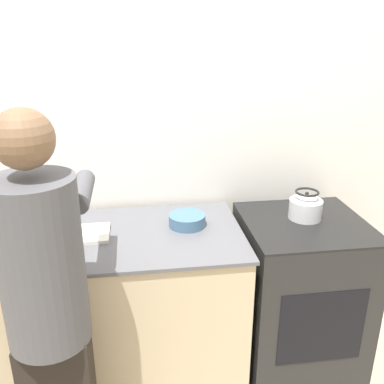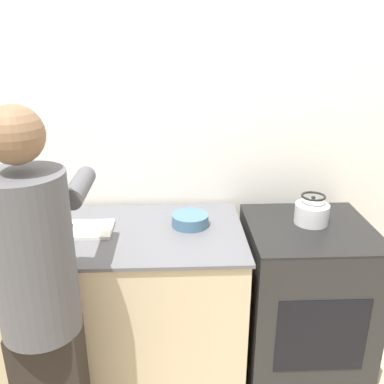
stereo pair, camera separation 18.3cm
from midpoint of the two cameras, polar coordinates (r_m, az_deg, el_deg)
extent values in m
cube|color=white|center=(2.42, -2.05, 7.38)|extent=(8.00, 0.05, 2.60)
cube|color=#C6B28E|center=(2.44, -9.81, -15.17)|extent=(1.49, 0.68, 0.89)
cube|color=#56565B|center=(2.20, -10.54, -5.58)|extent=(1.51, 0.71, 0.02)
cube|color=black|center=(2.50, 16.62, -14.29)|extent=(0.63, 0.62, 0.92)
cube|color=black|center=(2.27, 17.83, -4.59)|extent=(0.63, 0.62, 0.01)
cube|color=black|center=(2.25, 19.25, -17.70)|extent=(0.44, 0.01, 0.41)
cylinder|color=#4C4C51|center=(1.66, -17.54, -8.19)|extent=(0.30, 0.30, 0.64)
sphere|color=brown|center=(1.50, -19.43, 7.16)|extent=(0.20, 0.20, 0.20)
cylinder|color=#4C4C51|center=(1.88, -19.82, 0.49)|extent=(0.09, 0.30, 0.09)
cylinder|color=#4C4C51|center=(1.81, -12.02, 0.63)|extent=(0.09, 0.30, 0.09)
cube|color=silver|center=(2.22, -12.51, -4.97)|extent=(0.33, 0.21, 0.02)
cube|color=silver|center=(2.24, -11.86, -4.33)|extent=(0.12, 0.05, 0.01)
cube|color=black|center=(2.25, -14.24, -4.49)|extent=(0.07, 0.04, 0.01)
cylinder|color=silver|center=(2.29, 17.89, -2.82)|extent=(0.17, 0.17, 0.10)
cone|color=silver|center=(2.27, 18.06, -1.34)|extent=(0.14, 0.14, 0.03)
sphere|color=black|center=(2.26, 18.13, -0.80)|extent=(0.02, 0.02, 0.02)
torus|color=black|center=(2.26, 18.15, -0.59)|extent=(0.12, 0.12, 0.01)
cylinder|color=#C6B789|center=(2.07, -19.99, -6.89)|extent=(0.19, 0.19, 0.08)
cylinder|color=#426684|center=(2.22, 2.11, -3.80)|extent=(0.19, 0.19, 0.06)
camera|label=1|loc=(0.09, -87.37, 1.01)|focal=40.00mm
camera|label=2|loc=(0.09, 92.63, -1.01)|focal=40.00mm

